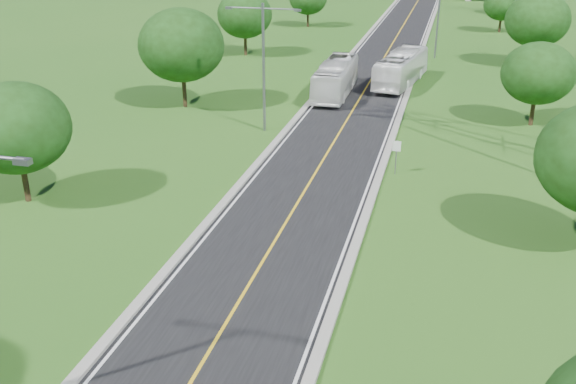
# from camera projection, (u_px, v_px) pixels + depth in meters

# --- Properties ---
(ground) EXTENTS (260.00, 260.00, 0.00)m
(ground) POSITION_uv_depth(u_px,v_px,m) (365.00, 91.00, 63.87)
(ground) COLOR #265919
(ground) RESTS_ON ground
(road) EXTENTS (8.00, 150.00, 0.06)m
(road) POSITION_uv_depth(u_px,v_px,m) (373.00, 77.00, 69.20)
(road) COLOR black
(road) RESTS_ON ground
(curb_left) EXTENTS (0.50, 150.00, 0.22)m
(curb_left) POSITION_uv_depth(u_px,v_px,m) (334.00, 74.00, 70.14)
(curb_left) COLOR gray
(curb_left) RESTS_ON ground
(curb_right) EXTENTS (0.50, 150.00, 0.22)m
(curb_right) POSITION_uv_depth(u_px,v_px,m) (413.00, 78.00, 68.19)
(curb_right) COLOR gray
(curb_right) RESTS_ON ground
(speed_limit_sign) EXTENTS (0.55, 0.09, 2.40)m
(speed_limit_sign) POSITION_uv_depth(u_px,v_px,m) (396.00, 152.00, 42.46)
(speed_limit_sign) COLOR slate
(speed_limit_sign) RESTS_ON ground
(streetlight_mid_left) EXTENTS (5.90, 0.25, 10.00)m
(streetlight_mid_left) POSITION_uv_depth(u_px,v_px,m) (263.00, 57.00, 49.56)
(streetlight_mid_left) COLOR slate
(streetlight_mid_left) RESTS_ON ground
(streetlight_far_right) EXTENTS (5.90, 0.25, 10.00)m
(streetlight_far_right) POSITION_uv_depth(u_px,v_px,m) (439.00, 8.00, 76.16)
(streetlight_far_right) COLOR slate
(streetlight_far_right) RESTS_ON ground
(tree_lb) EXTENTS (6.30, 6.30, 7.33)m
(tree_lb) POSITION_uv_depth(u_px,v_px,m) (16.00, 128.00, 37.25)
(tree_lb) COLOR black
(tree_lb) RESTS_ON ground
(tree_lc) EXTENTS (7.56, 7.56, 8.79)m
(tree_lc) POSITION_uv_depth(u_px,v_px,m) (181.00, 45.00, 56.22)
(tree_lc) COLOR black
(tree_lc) RESTS_ON ground
(tree_ld) EXTENTS (6.72, 6.72, 7.82)m
(tree_ld) POSITION_uv_depth(u_px,v_px,m) (245.00, 14.00, 78.27)
(tree_ld) COLOR black
(tree_ld) RESTS_ON ground
(tree_rc) EXTENTS (5.88, 5.88, 6.84)m
(tree_rc) POSITION_uv_depth(u_px,v_px,m) (538.00, 73.00, 51.60)
(tree_rc) COLOR black
(tree_rc) RESTS_ON ground
(tree_rd) EXTENTS (7.14, 7.14, 8.30)m
(tree_rd) POSITION_uv_depth(u_px,v_px,m) (538.00, 20.00, 72.12)
(tree_rd) COLOR black
(tree_rd) RESTS_ON ground
(tree_re) EXTENTS (5.46, 5.46, 6.35)m
(tree_re) POSITION_uv_depth(u_px,v_px,m) (503.00, 5.00, 94.53)
(tree_re) COLOR black
(tree_re) RESTS_ON ground
(bus_outbound) EXTENTS (4.71, 12.22, 3.32)m
(bus_outbound) POSITION_uv_depth(u_px,v_px,m) (401.00, 68.00, 65.30)
(bus_outbound) COLOR white
(bus_outbound) RESTS_ON road
(bus_inbound) EXTENTS (2.91, 11.72, 3.25)m
(bus_inbound) POSITION_uv_depth(u_px,v_px,m) (336.00, 78.00, 61.60)
(bus_inbound) COLOR white
(bus_inbound) RESTS_ON road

